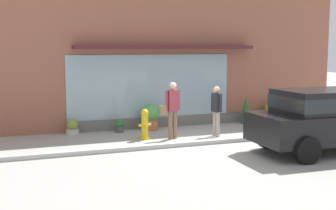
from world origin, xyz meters
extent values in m
plane|color=#9E9B93|center=(0.00, 0.00, 0.00)|extent=(60.00, 60.00, 0.00)
cube|color=#B2B2AD|center=(0.00, -0.20, 0.06)|extent=(14.00, 0.24, 0.12)
cube|color=#935642|center=(0.00, 3.20, 2.51)|extent=(14.00, 0.36, 5.02)
cube|color=#8CA5B2|center=(-0.53, 3.00, 1.42)|extent=(5.86, 0.03, 2.24)
cube|color=#4C1E23|center=(0.00, 2.85, 2.79)|extent=(6.46, 0.56, 0.12)
cube|color=#605E59|center=(0.00, 2.98, 0.18)|extent=(6.26, 0.20, 0.36)
cylinder|color=gold|center=(-1.38, 1.14, 0.03)|extent=(0.32, 0.32, 0.06)
cylinder|color=gold|center=(-1.38, 1.14, 0.40)|extent=(0.22, 0.22, 0.68)
sphere|color=gold|center=(-1.38, 1.14, 0.81)|extent=(0.24, 0.24, 0.24)
cylinder|color=gold|center=(-1.53, 1.14, 0.44)|extent=(0.10, 0.09, 0.09)
cylinder|color=gold|center=(-1.23, 1.14, 0.44)|extent=(0.10, 0.09, 0.09)
cylinder|color=gold|center=(-1.38, 0.99, 0.44)|extent=(0.09, 0.10, 0.09)
cylinder|color=brown|center=(-0.65, 0.88, 0.43)|extent=(0.12, 0.12, 0.86)
cylinder|color=brown|center=(-0.48, 0.90, 0.43)|extent=(0.12, 0.12, 0.86)
cube|color=#8E333D|center=(-0.57, 0.89, 1.18)|extent=(0.33, 0.24, 0.64)
sphere|color=tan|center=(-0.57, 0.89, 1.62)|extent=(0.23, 0.23, 0.23)
cylinder|color=#8E333D|center=(-0.77, 0.86, 1.20)|extent=(0.08, 0.08, 0.61)
cylinder|color=#8E333D|center=(-0.36, 0.91, 1.20)|extent=(0.08, 0.08, 0.61)
cube|color=#846647|center=(-0.86, 0.87, 0.91)|extent=(0.25, 0.13, 0.28)
cylinder|color=#9E9384|center=(0.84, 0.84, 0.39)|extent=(0.12, 0.12, 0.78)
cylinder|color=#9E9384|center=(0.87, 0.68, 0.39)|extent=(0.12, 0.12, 0.78)
cube|color=#232328|center=(0.86, 0.76, 1.07)|extent=(0.25, 0.34, 0.58)
sphere|color=tan|center=(0.86, 0.76, 1.47)|extent=(0.21, 0.21, 0.21)
cylinder|color=#232328|center=(0.82, 0.96, 1.08)|extent=(0.08, 0.08, 0.55)
cylinder|color=#232328|center=(0.90, 0.56, 1.08)|extent=(0.08, 0.08, 0.55)
cube|color=black|center=(2.63, -2.24, 0.71)|extent=(4.12, 1.92, 0.74)
cube|color=black|center=(2.43, -2.23, 1.36)|extent=(2.29, 1.71, 0.64)
cube|color=#1E2328|center=(2.43, -2.23, 1.36)|extent=(2.33, 1.73, 0.35)
cylinder|color=black|center=(1.40, -1.29, 0.34)|extent=(0.68, 0.20, 0.67)
cylinder|color=black|center=(1.34, -3.10, 0.34)|extent=(0.68, 0.20, 0.67)
cylinder|color=#33473D|center=(2.95, 2.52, 0.17)|extent=(0.34, 0.34, 0.35)
cone|color=#23562D|center=(2.95, 2.52, 0.67)|extent=(0.31, 0.31, 0.65)
cylinder|color=#4C4C51|center=(-1.83, 2.47, 0.10)|extent=(0.27, 0.27, 0.19)
sphere|color=#2D6B33|center=(-1.83, 2.47, 0.29)|extent=(0.29, 0.29, 0.29)
sphere|color=white|center=(-1.78, 2.50, 0.37)|extent=(0.07, 0.07, 0.07)
sphere|color=#E5C64C|center=(-1.89, 2.52, 0.33)|extent=(0.07, 0.07, 0.07)
cylinder|color=#B7B2A3|center=(-3.34, 2.63, 0.09)|extent=(0.42, 0.42, 0.18)
sphere|color=olive|center=(-3.34, 2.63, 0.31)|extent=(0.38, 0.38, 0.38)
sphere|color=#DB4C7A|center=(-3.43, 2.69, 0.41)|extent=(0.08, 0.08, 0.08)
cylinder|color=#9E6042|center=(-0.73, 2.54, 0.18)|extent=(0.52, 0.52, 0.36)
sphere|color=#4C934C|center=(-0.73, 2.54, 0.58)|extent=(0.64, 0.64, 0.64)
sphere|color=white|center=(-0.82, 2.62, 0.73)|extent=(0.13, 0.13, 0.13)
sphere|color=orange|center=(-0.83, 2.50, 0.74)|extent=(0.18, 0.18, 0.18)
sphere|color=#B266B7|center=(-0.93, 2.45, 0.68)|extent=(0.12, 0.12, 0.12)
cylinder|color=#33473D|center=(4.15, 2.61, 0.10)|extent=(0.52, 0.52, 0.19)
sphere|color=olive|center=(4.15, 2.61, 0.41)|extent=(0.64, 0.64, 0.64)
sphere|color=#E5C64C|center=(4.22, 2.81, 0.53)|extent=(0.17, 0.17, 0.17)
sphere|color=white|center=(4.22, 2.45, 0.56)|extent=(0.12, 0.12, 0.12)
camera|label=1|loc=(-5.53, -11.76, 2.78)|focal=48.19mm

